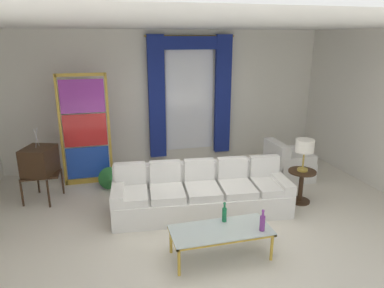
{
  "coord_description": "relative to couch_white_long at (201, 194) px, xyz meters",
  "views": [
    {
      "loc": [
        -1.49,
        -4.79,
        2.84
      ],
      "look_at": [
        0.01,
        0.9,
        1.05
      ],
      "focal_mm": 32.96,
      "sensor_mm": 36.0,
      "label": 1
    }
  ],
  "objects": [
    {
      "name": "ground_plane",
      "position": [
        -0.04,
        -0.44,
        -0.31
      ],
      "size": [
        16.0,
        16.0,
        0.0
      ],
      "primitive_type": "plane",
      "color": "silver"
    },
    {
      "name": "wall_rear",
      "position": [
        -0.04,
        2.62,
        1.19
      ],
      "size": [
        8.0,
        0.12,
        3.0
      ],
      "primitive_type": "cube",
      "color": "white",
      "rests_on": "ground"
    },
    {
      "name": "wall_right",
      "position": [
        3.62,
        0.16,
        1.19
      ],
      "size": [
        0.12,
        7.0,
        3.0
      ],
      "primitive_type": "cube",
      "color": "white",
      "rests_on": "ground"
    },
    {
      "name": "ceiling_slab",
      "position": [
        -0.04,
        0.36,
        2.71
      ],
      "size": [
        8.0,
        7.6,
        0.04
      ],
      "primitive_type": "cube",
      "color": "white"
    },
    {
      "name": "curtained_window",
      "position": [
        0.46,
        2.46,
        1.43
      ],
      "size": [
        2.0,
        0.17,
        2.7
      ],
      "color": "white",
      "rests_on": "ground"
    },
    {
      "name": "couch_white_long",
      "position": [
        0.0,
        0.0,
        0.0
      ],
      "size": [
        2.99,
        1.21,
        0.86
      ],
      "color": "white",
      "rests_on": "ground"
    },
    {
      "name": "coffee_table",
      "position": [
        -0.11,
        -1.34,
        0.07
      ],
      "size": [
        1.33,
        0.58,
        0.41
      ],
      "color": "silver",
      "rests_on": "ground"
    },
    {
      "name": "bottle_blue_decanter",
      "position": [
        0.4,
        -1.5,
        0.22
      ],
      "size": [
        0.07,
        0.07,
        0.3
      ],
      "color": "#753384",
      "rests_on": "coffee_table"
    },
    {
      "name": "bottle_crystal_tall",
      "position": [
        0.0,
        -1.15,
        0.22
      ],
      "size": [
        0.06,
        0.06,
        0.29
      ],
      "color": "#196B3D",
      "rests_on": "coffee_table"
    },
    {
      "name": "vintage_tv",
      "position": [
        -2.64,
        1.12,
        0.42
      ],
      "size": [
        0.67,
        0.72,
        1.35
      ],
      "color": "#382314",
      "rests_on": "ground"
    },
    {
      "name": "armchair_white",
      "position": [
        2.12,
        0.92,
        -0.02
      ],
      "size": [
        0.82,
        0.82,
        0.8
      ],
      "color": "white",
      "rests_on": "ground"
    },
    {
      "name": "stained_glass_divider",
      "position": [
        -1.85,
        1.72,
        0.75
      ],
      "size": [
        0.95,
        0.05,
        2.2
      ],
      "color": "gold",
      "rests_on": "ground"
    },
    {
      "name": "peacock_figurine",
      "position": [
        -1.46,
        1.24,
        -0.09
      ],
      "size": [
        0.44,
        0.6,
        0.5
      ],
      "color": "beige",
      "rests_on": "ground"
    },
    {
      "name": "round_side_table",
      "position": [
        1.81,
        -0.14,
        0.05
      ],
      "size": [
        0.48,
        0.48,
        0.59
      ],
      "color": "#382314",
      "rests_on": "ground"
    },
    {
      "name": "table_lamp_brass",
      "position": [
        1.81,
        -0.14,
        0.72
      ],
      "size": [
        0.32,
        0.32,
        0.57
      ],
      "color": "#B29338",
      "rests_on": "round_side_table"
    }
  ]
}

